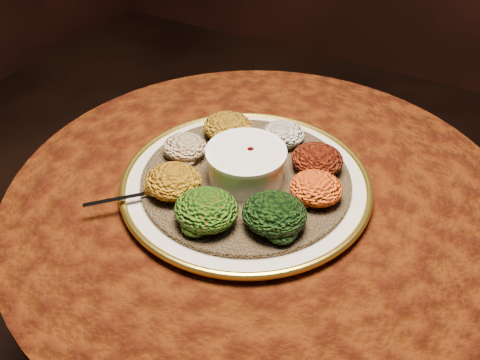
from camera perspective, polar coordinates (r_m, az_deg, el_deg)
The scene contains 13 objects.
table at distance 1.13m, azimuth 2.09°, elevation -8.29°, with size 0.96×0.96×0.73m.
platter at distance 1.00m, azimuth 0.63°, elevation -0.38°, with size 0.47×0.47×0.02m.
injera at distance 0.99m, azimuth 0.63°, elevation 0.09°, with size 0.39×0.39×0.01m, color brown.
stew_bowl at distance 0.97m, azimuth 0.65°, elevation 1.94°, with size 0.15×0.15×0.06m.
spoon at distance 0.96m, azimuth -9.44°, elevation -1.33°, with size 0.12×0.11×0.01m.
portion_ayib at distance 1.07m, azimuth 4.67°, elevation 4.93°, with size 0.08×0.08×0.04m, color silver.
portion_kitfo at distance 1.01m, azimuth 8.24°, elevation 2.19°, with size 0.10×0.09×0.05m, color black.
portion_tikil at distance 0.94m, azimuth 8.11°, elevation -0.86°, with size 0.09×0.09×0.04m, color #B4670F.
portion_gomen at distance 0.88m, azimuth 3.69°, elevation -3.59°, with size 0.11×0.10×0.05m, color black.
portion_mixveg at distance 0.89m, azimuth -3.59°, elevation -3.17°, with size 0.11×0.10×0.05m, color #992709.
portion_kik at distance 0.95m, azimuth -7.10°, elevation -0.13°, with size 0.10×0.10×0.05m, color #BE6710.
portion_timatim at distance 1.04m, azimuth -5.90°, elevation 3.53°, with size 0.09×0.08×0.04m, color maroon.
portion_shiro at distance 1.08m, azimuth -1.30°, elevation 5.67°, with size 0.10×0.10×0.05m, color #A26813.
Camera 1 is at (0.33, -0.68, 1.39)m, focal length 40.00 mm.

